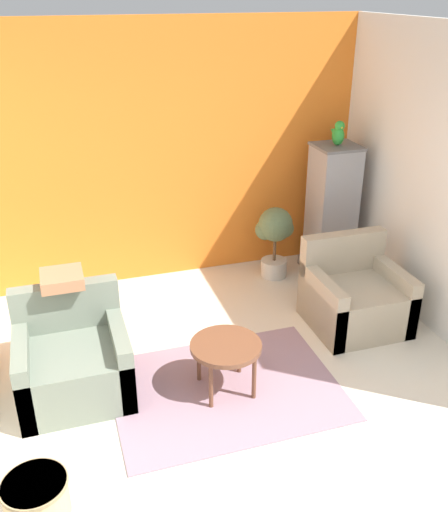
# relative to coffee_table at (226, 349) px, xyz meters

# --- Properties ---
(ground_plane) EXTENTS (20.00, 20.00, 0.00)m
(ground_plane) POSITION_rel_coffee_table_xyz_m (0.15, -1.19, -0.40)
(ground_plane) COLOR beige
(ground_plane) RESTS_ON ground
(wall_back_accent) EXTENTS (4.22, 0.06, 2.80)m
(wall_back_accent) POSITION_rel_coffee_table_xyz_m (0.15, 2.26, 1.00)
(wall_back_accent) COLOR orange
(wall_back_accent) RESTS_ON ground_plane
(wall_right) EXTENTS (0.06, 3.42, 2.80)m
(wall_right) POSITION_rel_coffee_table_xyz_m (2.23, 0.52, 1.00)
(wall_right) COLOR silver
(wall_right) RESTS_ON ground_plane
(area_rug) EXTENTS (1.86, 1.40, 0.01)m
(area_rug) POSITION_rel_coffee_table_xyz_m (-0.00, 0.00, -0.40)
(area_rug) COLOR gray
(area_rug) RESTS_ON ground_plane
(coffee_table) EXTENTS (0.58, 0.58, 0.45)m
(coffee_table) POSITION_rel_coffee_table_xyz_m (0.00, 0.00, 0.00)
(coffee_table) COLOR brown
(coffee_table) RESTS_ON ground_plane
(armchair_left) EXTENTS (0.87, 0.82, 0.85)m
(armchair_left) POSITION_rel_coffee_table_xyz_m (-1.19, 0.35, -0.12)
(armchair_left) COLOR slate
(armchair_left) RESTS_ON ground_plane
(armchair_right) EXTENTS (0.87, 0.82, 0.85)m
(armchair_right) POSITION_rel_coffee_table_xyz_m (1.52, 0.60, -0.12)
(armchair_right) COLOR tan
(armchair_right) RESTS_ON ground_plane
(birdcage) EXTENTS (0.52, 0.52, 1.50)m
(birdcage) POSITION_rel_coffee_table_xyz_m (1.82, 1.75, 0.33)
(birdcage) COLOR slate
(birdcage) RESTS_ON ground_plane
(parrot) EXTENTS (0.12, 0.22, 0.27)m
(parrot) POSITION_rel_coffee_table_xyz_m (1.82, 1.75, 1.22)
(parrot) COLOR green
(parrot) RESTS_ON birdcage
(potted_plant) EXTENTS (0.42, 0.38, 0.83)m
(potted_plant) POSITION_rel_coffee_table_xyz_m (1.15, 1.80, 0.13)
(potted_plant) COLOR beige
(potted_plant) RESTS_ON ground_plane
(wicker_basket) EXTENTS (0.42, 0.42, 0.28)m
(wicker_basket) POSITION_rel_coffee_table_xyz_m (-1.51, -0.83, -0.25)
(wicker_basket) COLOR tan
(wicker_basket) RESTS_ON ground_plane
(throw_pillow) EXTENTS (0.34, 0.34, 0.10)m
(throw_pillow) POSITION_rel_coffee_table_xyz_m (-1.19, 0.66, 0.50)
(throw_pillow) COLOR #B2704C
(throw_pillow) RESTS_ON armchair_left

